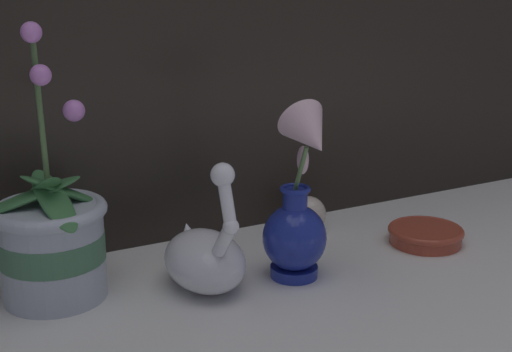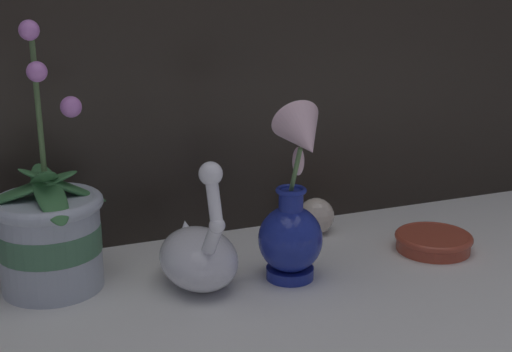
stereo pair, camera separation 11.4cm
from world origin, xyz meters
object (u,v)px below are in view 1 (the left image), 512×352
at_px(amber_dish, 426,234).
at_px(glass_sphere, 308,214).
at_px(blue_vase, 298,214).
at_px(orchid_potted_plant, 52,240).
at_px(swan_figurine, 204,256).

bearing_deg(amber_dish, glass_sphere, 135.86).
bearing_deg(blue_vase, orchid_potted_plant, 162.23).
xyz_separation_m(orchid_potted_plant, blue_vase, (0.35, -0.11, 0.02)).
xyz_separation_m(glass_sphere, amber_dish, (0.15, -0.15, -0.02)).
distance_m(orchid_potted_plant, blue_vase, 0.37).
xyz_separation_m(blue_vase, amber_dish, (0.28, 0.02, -0.09)).
height_order(orchid_potted_plant, swan_figurine, orchid_potted_plant).
bearing_deg(amber_dish, blue_vase, -175.49).
bearing_deg(glass_sphere, orchid_potted_plant, -173.06).
xyz_separation_m(orchid_potted_plant, amber_dish, (0.62, -0.09, -0.07)).
xyz_separation_m(orchid_potted_plant, swan_figurine, (0.21, -0.07, -0.04)).
relative_size(swan_figurine, amber_dish, 1.61).
height_order(glass_sphere, amber_dish, glass_sphere).
relative_size(orchid_potted_plant, blue_vase, 1.39).
bearing_deg(glass_sphere, swan_figurine, -153.61).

